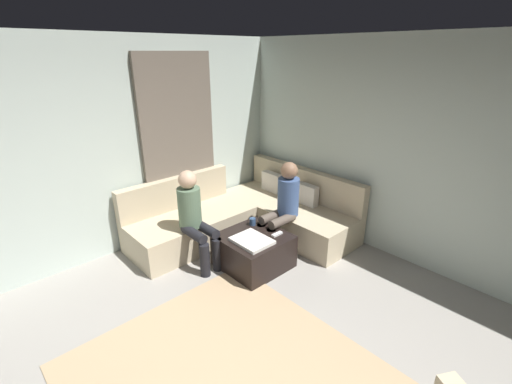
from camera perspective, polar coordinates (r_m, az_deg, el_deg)
The scene contains 10 objects.
wall_back at distance 4.47m, azimuth 27.67°, elevation 4.49°, with size 6.00×0.12×2.70m, color silver.
wall_left at distance 4.61m, azimuth -27.01°, elevation 5.09°, with size 0.12×6.00×2.70m, color silver.
curtain_panel at distance 5.03m, azimuth -12.30°, elevation 7.06°, with size 0.06×1.10×2.50m, color #726659.
sectional_couch at distance 5.10m, azimuth -1.40°, elevation -3.84°, with size 2.10×2.55×0.87m.
ottoman at distance 4.39m, azimuth -0.36°, elevation -9.50°, with size 0.76×0.76×0.42m, color black.
folded_blanket at distance 4.14m, azimuth -0.66°, elevation -7.90°, with size 0.44×0.36×0.04m, color white.
coffee_mug at distance 4.51m, azimuth -0.57°, elevation -4.82°, with size 0.08×0.08×0.10m, color #334C72.
game_remote at distance 4.30m, azimuth 3.44°, elevation -6.84°, with size 0.05×0.15×0.02m, color white.
person_on_couch_back at distance 4.57m, azimuth 4.40°, elevation -1.93°, with size 0.30×0.60×1.20m.
person_on_couch_side at distance 4.31m, azimuth -9.96°, elevation -3.75°, with size 0.60×0.30×1.20m.
Camera 1 is at (1.37, -1.15, 2.50)m, focal length 24.65 mm.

